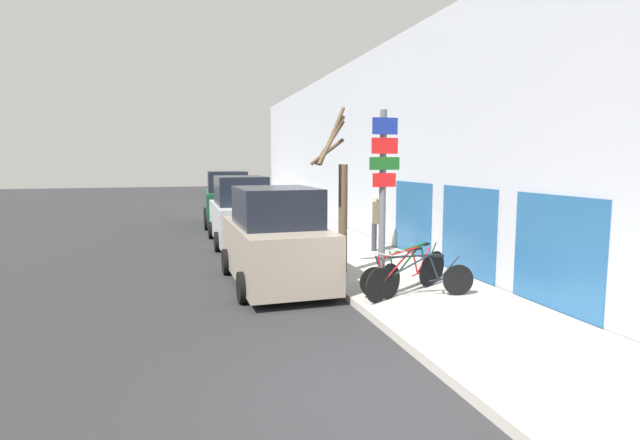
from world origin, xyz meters
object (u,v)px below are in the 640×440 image
(signpost, at_px, (383,197))
(parked_car_1, at_px, (240,213))
(parked_car_0, at_px, (275,241))
(pedestrian_near, at_px, (379,218))
(bicycle_1, at_px, (405,275))
(street_tree, at_px, (340,201))
(bicycle_2, at_px, (414,271))
(parked_car_2, at_px, (227,201))
(bicycle_0, at_px, (417,278))

(signpost, bearing_deg, parked_car_1, 101.95)
(parked_car_0, xyz_separation_m, parked_car_1, (-0.06, 5.89, 0.02))
(pedestrian_near, bearing_deg, signpost, -119.03)
(signpost, relative_size, bicycle_1, 1.71)
(pedestrian_near, height_order, street_tree, street_tree)
(bicycle_1, bearing_deg, street_tree, -12.86)
(bicycle_1, height_order, street_tree, street_tree)
(bicycle_2, relative_size, parked_car_2, 0.45)
(bicycle_1, height_order, pedestrian_near, pedestrian_near)
(street_tree, bearing_deg, parked_car_1, 105.88)
(parked_car_0, xyz_separation_m, street_tree, (1.57, 0.14, 0.86))
(street_tree, bearing_deg, parked_car_0, -174.93)
(bicycle_0, bearing_deg, bicycle_1, 44.04)
(signpost, distance_m, parked_car_0, 2.97)
(signpost, height_order, bicycle_0, signpost)
(bicycle_0, distance_m, bicycle_2, 0.50)
(bicycle_0, bearing_deg, street_tree, 26.94)
(pedestrian_near, bearing_deg, bicycle_0, -111.13)
(bicycle_2, xyz_separation_m, parked_car_0, (-2.52, 1.84, 0.45))
(signpost, height_order, bicycle_1, signpost)
(parked_car_2, height_order, pedestrian_near, parked_car_2)
(pedestrian_near, relative_size, street_tree, 0.43)
(bicycle_1, bearing_deg, parked_car_1, -12.83)
(parked_car_1, bearing_deg, bicycle_0, -74.00)
(parked_car_0, distance_m, parked_car_2, 10.99)
(parked_car_0, bearing_deg, pedestrian_near, 34.53)
(bicycle_0, relative_size, parked_car_2, 0.49)
(parked_car_1, bearing_deg, street_tree, -74.59)
(parked_car_0, bearing_deg, parked_car_2, 88.64)
(parked_car_0, distance_m, parked_car_1, 5.89)
(bicycle_0, xyz_separation_m, pedestrian_near, (1.23, 4.91, 0.59))
(bicycle_2, bearing_deg, parked_car_2, -20.67)
(bicycle_2, distance_m, street_tree, 2.55)
(signpost, distance_m, street_tree, 2.36)
(bicycle_1, height_order, bicycle_2, bicycle_2)
(bicycle_2, relative_size, parked_car_1, 0.48)
(parked_car_0, relative_size, parked_car_1, 0.98)
(signpost, xyz_separation_m, parked_car_2, (-1.67, 13.20, -1.04))
(bicycle_1, height_order, parked_car_1, parked_car_1)
(bicycle_1, relative_size, pedestrian_near, 1.26)
(parked_car_2, bearing_deg, parked_car_0, -87.54)
(bicycle_0, relative_size, pedestrian_near, 1.36)
(bicycle_0, height_order, parked_car_0, parked_car_0)
(pedestrian_near, xyz_separation_m, street_tree, (-2.01, -2.46, 0.75))
(pedestrian_near, bearing_deg, bicycle_1, -113.57)
(signpost, bearing_deg, street_tree, 91.91)
(bicycle_2, distance_m, parked_car_2, 13.09)
(signpost, xyz_separation_m, parked_car_0, (-1.65, 2.20, -1.11))
(parked_car_0, height_order, street_tree, street_tree)
(signpost, bearing_deg, pedestrian_near, 68.08)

